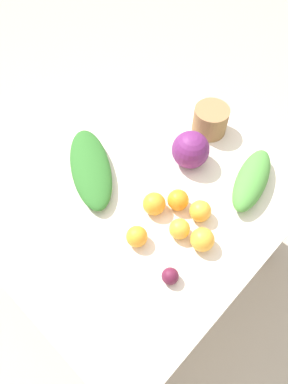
% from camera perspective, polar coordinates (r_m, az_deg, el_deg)
% --- Properties ---
extents(ground_plane, '(8.00, 8.00, 0.00)m').
position_cam_1_polar(ground_plane, '(2.06, 0.00, -11.54)').
color(ground_plane, '#B2A899').
extents(dining_table, '(1.15, 0.97, 0.72)m').
position_cam_1_polar(dining_table, '(1.50, 0.00, -2.50)').
color(dining_table, silver).
rests_on(dining_table, ground_plane).
extents(cabbage_purple, '(0.15, 0.15, 0.15)m').
position_cam_1_polar(cabbage_purple, '(1.46, 7.11, 6.41)').
color(cabbage_purple, '#6B2366').
rests_on(cabbage_purple, dining_table).
extents(paper_bag, '(0.14, 0.14, 0.12)m').
position_cam_1_polar(paper_bag, '(1.60, 10.08, 10.73)').
color(paper_bag, '#997047').
rests_on(paper_bag, dining_table).
extents(greens_bunch_beet_tops, '(0.33, 0.20, 0.09)m').
position_cam_1_polar(greens_bunch_beet_tops, '(1.46, 16.10, 1.82)').
color(greens_bunch_beet_tops, '#4C933D').
rests_on(greens_bunch_beet_tops, dining_table).
extents(greens_bunch_scallion, '(0.34, 0.42, 0.07)m').
position_cam_1_polar(greens_bunch_scallion, '(1.46, -8.14, 3.66)').
color(greens_bunch_scallion, '#2D6B28').
rests_on(greens_bunch_scallion, dining_table).
extents(beet_root, '(0.06, 0.06, 0.06)m').
position_cam_1_polar(beet_root, '(1.24, 4.01, -12.65)').
color(beet_root, '#5B1933').
rests_on(beet_root, dining_table).
extents(orange_0, '(0.07, 0.07, 0.07)m').
position_cam_1_polar(orange_0, '(1.31, 5.43, -5.62)').
color(orange_0, '#F9A833').
rests_on(orange_0, dining_table).
extents(orange_1, '(0.08, 0.08, 0.08)m').
position_cam_1_polar(orange_1, '(1.35, 1.55, -1.81)').
color(orange_1, orange).
rests_on(orange_1, dining_table).
extents(orange_2, '(0.08, 0.08, 0.08)m').
position_cam_1_polar(orange_2, '(1.29, 8.89, -7.18)').
color(orange_2, '#F9A833').
rests_on(orange_2, dining_table).
extents(orange_3, '(0.07, 0.07, 0.07)m').
position_cam_1_polar(orange_3, '(1.29, -1.10, -6.80)').
color(orange_3, orange).
rests_on(orange_3, dining_table).
extents(orange_4, '(0.08, 0.08, 0.08)m').
position_cam_1_polar(orange_4, '(1.35, 8.58, -2.89)').
color(orange_4, '#F9A833').
rests_on(orange_4, dining_table).
extents(orange_5, '(0.08, 0.08, 0.08)m').
position_cam_1_polar(orange_5, '(1.36, 5.21, -1.22)').
color(orange_5, orange).
rests_on(orange_5, dining_table).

